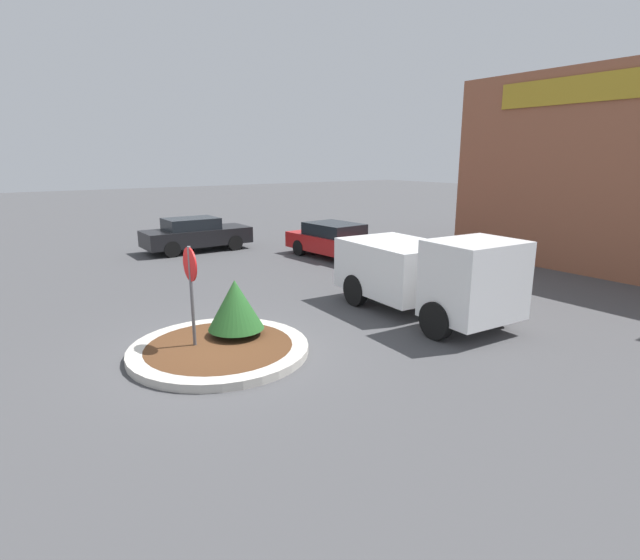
% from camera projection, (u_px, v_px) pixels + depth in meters
% --- Properties ---
extents(ground_plane, '(120.00, 120.00, 0.00)m').
position_uv_depth(ground_plane, '(220.00, 353.00, 10.65)').
color(ground_plane, '#474749').
extents(traffic_island, '(3.80, 3.80, 0.18)m').
position_uv_depth(traffic_island, '(219.00, 349.00, 10.63)').
color(traffic_island, '#BCB7AD').
rests_on(traffic_island, ground_plane).
extents(stop_sign, '(0.71, 0.07, 2.31)m').
position_uv_depth(stop_sign, '(191.00, 280.00, 10.30)').
color(stop_sign, '#4C4C51').
rests_on(stop_sign, ground_plane).
extents(island_shrub, '(1.25, 1.25, 1.27)m').
position_uv_depth(island_shrub, '(235.00, 304.00, 11.08)').
color(island_shrub, brown).
rests_on(island_shrub, traffic_island).
extents(utility_truck, '(5.20, 2.47, 2.22)m').
position_uv_depth(utility_truck, '(424.00, 273.00, 12.97)').
color(utility_truck, white).
rests_on(utility_truck, ground_plane).
extents(parked_sedan_red, '(4.90, 2.21, 1.43)m').
position_uv_depth(parked_sedan_red, '(337.00, 241.00, 20.49)').
color(parked_sedan_red, '#B21919').
rests_on(parked_sedan_red, ground_plane).
extents(parked_sedan_black, '(1.94, 4.64, 1.48)m').
position_uv_depth(parked_sedan_black, '(196.00, 234.00, 22.09)').
color(parked_sedan_black, black).
rests_on(parked_sedan_black, ground_plane).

